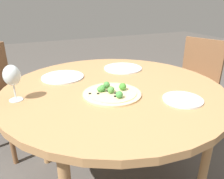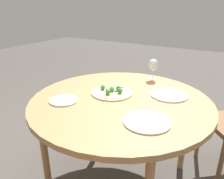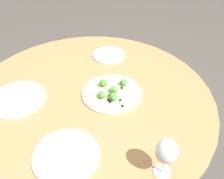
{
  "view_description": "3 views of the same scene",
  "coord_description": "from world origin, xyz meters",
  "px_view_note": "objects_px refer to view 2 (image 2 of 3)",
  "views": [
    {
      "loc": [
        -1.09,
        0.5,
        1.21
      ],
      "look_at": [
        -0.11,
        0.06,
        0.76
      ],
      "focal_mm": 35.0,
      "sensor_mm": 36.0,
      "label": 1
    },
    {
      "loc": [
        0.69,
        -1.26,
        1.37
      ],
      "look_at": [
        -0.11,
        0.06,
        0.76
      ],
      "focal_mm": 35.0,
      "sensor_mm": 36.0,
      "label": 2
    },
    {
      "loc": [
        0.51,
        0.82,
        1.59
      ],
      "look_at": [
        -0.11,
        0.06,
        0.76
      ],
      "focal_mm": 40.0,
      "sensor_mm": 36.0,
      "label": 3
    }
  ],
  "objects_px": {
    "pizza": "(112,92)",
    "plate_far": "(64,100)",
    "wine_glass": "(153,65)",
    "plate_side": "(147,121)",
    "plate_near": "(169,95)"
  },
  "relations": [
    {
      "from": "pizza",
      "to": "plate_far",
      "type": "distance_m",
      "value": 0.37
    },
    {
      "from": "wine_glass",
      "to": "plate_side",
      "type": "height_order",
      "value": "wine_glass"
    },
    {
      "from": "wine_glass",
      "to": "plate_near",
      "type": "distance_m",
      "value": 0.4
    },
    {
      "from": "wine_glass",
      "to": "plate_far",
      "type": "relative_size",
      "value": 0.92
    },
    {
      "from": "pizza",
      "to": "plate_near",
      "type": "distance_m",
      "value": 0.43
    },
    {
      "from": "plate_side",
      "to": "wine_glass",
      "type": "bearing_deg",
      "value": 109.29
    },
    {
      "from": "wine_glass",
      "to": "plate_side",
      "type": "distance_m",
      "value": 0.8
    },
    {
      "from": "wine_glass",
      "to": "pizza",
      "type": "bearing_deg",
      "value": -106.16
    },
    {
      "from": "plate_far",
      "to": "pizza",
      "type": "bearing_deg",
      "value": 54.02
    },
    {
      "from": "plate_near",
      "to": "plate_far",
      "type": "bearing_deg",
      "value": -141.45
    },
    {
      "from": "plate_near",
      "to": "plate_far",
      "type": "height_order",
      "value": "same"
    },
    {
      "from": "pizza",
      "to": "plate_near",
      "type": "height_order",
      "value": "pizza"
    },
    {
      "from": "pizza",
      "to": "plate_side",
      "type": "relative_size",
      "value": 1.14
    },
    {
      "from": "wine_glass",
      "to": "plate_far",
      "type": "xyz_separation_m",
      "value": [
        -0.35,
        -0.77,
        -0.12
      ]
    },
    {
      "from": "plate_near",
      "to": "plate_side",
      "type": "bearing_deg",
      "value": -88.35
    }
  ]
}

